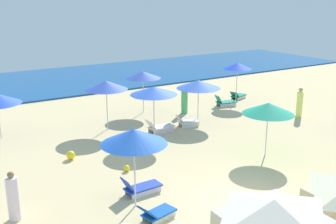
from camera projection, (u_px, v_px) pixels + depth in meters
ground_plane at (238, 203)px, 14.27m from camera, size 60.00×60.00×0.00m
ocean at (45, 82)px, 33.81m from camera, size 60.00×12.10×0.12m
umbrella_1 at (199, 84)px, 22.80m from camera, size 2.48×2.48×2.43m
lounge_chair_1_0 at (187, 122)px, 22.57m from camera, size 1.32×0.85×0.64m
umbrella_2 at (154, 91)px, 20.00m from camera, size 2.34×2.34×2.69m
lounge_chair_2_0 at (159, 127)px, 21.55m from camera, size 1.51×0.69×0.75m
umbrella_4 at (237, 66)px, 26.99m from camera, size 1.91×1.91×2.70m
lounge_chair_4_0 at (238, 96)px, 28.57m from camera, size 1.48×0.97×0.60m
lounge_chair_4_1 at (225, 102)px, 26.72m from camera, size 1.46×0.92×0.73m
umbrella_5 at (143, 75)px, 24.76m from camera, size 2.17×2.17×2.54m
umbrella_6 at (268, 108)px, 17.96m from camera, size 2.30×2.30×2.45m
umbrella_7 at (134, 136)px, 13.39m from camera, size 2.22×2.22×2.78m
lounge_chair_7_0 at (156, 213)px, 13.15m from camera, size 1.38×0.84×0.64m
lounge_chair_7_1 at (140, 187)px, 14.86m from camera, size 1.51×0.65×0.74m
umbrella_8 at (106, 85)px, 21.47m from camera, size 2.29×2.29×2.67m
beachgoer_0 at (184, 101)px, 24.96m from camera, size 0.52×0.52×1.65m
beachgoer_1 at (13, 198)px, 13.01m from camera, size 0.54×0.54×1.67m
beachgoer_2 at (300, 103)px, 24.27m from camera, size 0.48×0.48×1.75m
beach_ball_0 at (71, 155)px, 18.01m from camera, size 0.39×0.39×0.39m
beach_ball_1 at (127, 168)px, 16.81m from camera, size 0.26×0.26×0.26m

